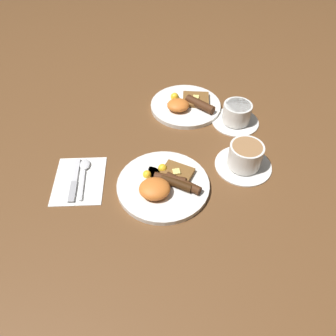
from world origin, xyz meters
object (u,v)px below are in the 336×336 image
teacup_near (245,157)px  breakfast_plate_near (164,184)px  teacup_far (236,115)px  knife (74,182)px  spoon (84,169)px  breakfast_plate_far (186,105)px

teacup_near → breakfast_plate_near: bearing=-162.7°
teacup_far → knife: size_ratio=0.97×
teacup_near → teacup_far: teacup_near is taller
teacup_near → spoon: bearing=-179.8°
teacup_near → knife: (-0.49, -0.05, -0.03)m
breakfast_plate_far → teacup_near: bearing=-63.3°
breakfast_plate_near → teacup_near: bearing=17.3°
teacup_far → spoon: bearing=-156.8°
breakfast_plate_near → teacup_near: size_ratio=1.54×
teacup_near → knife: size_ratio=1.03×
breakfast_plate_far → knife: bearing=-135.3°
breakfast_plate_near → knife: bearing=174.2°
spoon → breakfast_plate_near: bearing=-110.0°
breakfast_plate_far → spoon: (-0.32, -0.29, -0.01)m
breakfast_plate_far → breakfast_plate_near: bearing=-104.1°
breakfast_plate_near → knife: size_ratio=1.59×
teacup_near → spoon: size_ratio=1.08×
breakfast_plate_near → knife: 0.25m
teacup_far → breakfast_plate_far: bearing=152.0°
teacup_far → spoon: 0.52m
knife → teacup_near: bearing=-85.7°
breakfast_plate_near → teacup_far: bearing=47.9°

